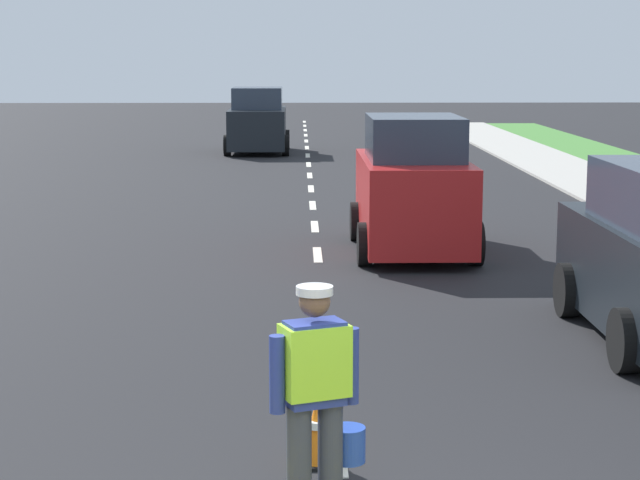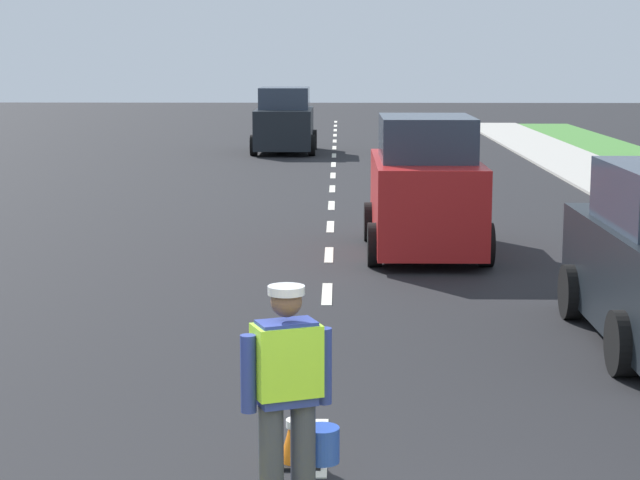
# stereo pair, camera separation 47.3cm
# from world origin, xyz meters

# --- Properties ---
(ground_plane) EXTENTS (96.00, 96.00, 0.00)m
(ground_plane) POSITION_xyz_m (0.00, 21.00, 0.00)
(ground_plane) COLOR black
(lane_center_line) EXTENTS (0.14, 46.40, 0.01)m
(lane_center_line) POSITION_xyz_m (0.00, 25.20, 0.00)
(lane_center_line) COLOR silver
(lane_center_line) RESTS_ON ground
(road_worker) EXTENTS (0.69, 0.55, 1.67)m
(road_worker) POSITION_xyz_m (-0.19, 1.34, 0.93)
(road_worker) COLOR #383D4C
(road_worker) RESTS_ON ground
(traffic_cone_near) EXTENTS (0.36, 0.36, 0.59)m
(traffic_cone_near) POSITION_xyz_m (-0.16, 2.32, 0.29)
(traffic_cone_near) COLOR black
(traffic_cone_near) RESTS_ON ground
(car_outgoing_ahead) EXTENTS (1.94, 3.85, 2.26)m
(car_outgoing_ahead) POSITION_xyz_m (1.57, 11.94, 1.05)
(car_outgoing_ahead) COLOR red
(car_outgoing_ahead) RESTS_ON ground
(car_oncoming_third) EXTENTS (2.10, 3.83, 2.15)m
(car_oncoming_third) POSITION_xyz_m (-1.65, 30.86, 1.00)
(car_oncoming_third) COLOR black
(car_oncoming_third) RESTS_ON ground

